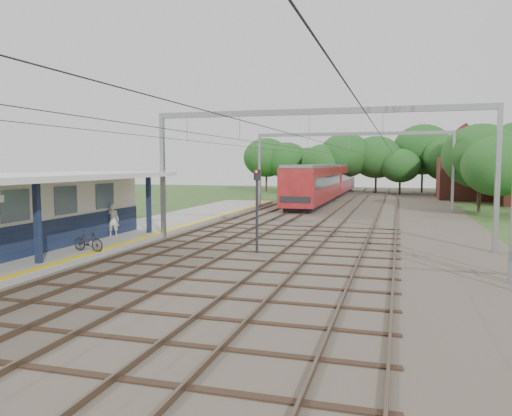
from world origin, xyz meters
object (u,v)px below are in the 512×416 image
(person, at_px, (113,220))
(bicycle, at_px, (88,241))
(signal_post, at_px, (257,203))
(train, at_px, (328,180))

(person, height_order, bicycle, person)
(bicycle, relative_size, signal_post, 0.39)
(train, bearing_deg, person, -100.48)
(bicycle, bearing_deg, signal_post, -61.02)
(person, height_order, train, train)
(person, xyz_separation_m, train, (6.58, 35.55, 1.01))
(bicycle, xyz_separation_m, train, (5.10, 39.91, 1.41))
(train, distance_m, signal_post, 36.96)
(bicycle, height_order, train, train)
(bicycle, distance_m, signal_post, 7.74)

